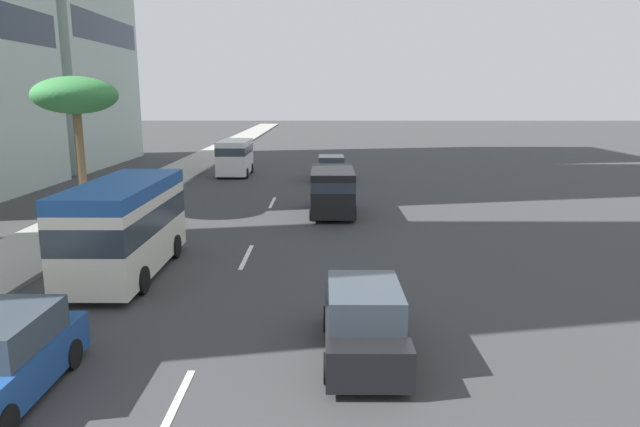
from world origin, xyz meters
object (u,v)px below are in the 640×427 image
Objects in this scene: minibus_lead at (125,224)px; car_sixth at (364,322)px; van_second at (235,155)px; palm_tree at (75,97)px; van_fifth at (332,188)px; car_third at (331,168)px.

minibus_lead is 1.58× the size of car_sixth.
minibus_lead is at bearing 0.11° from van_second.
minibus_lead is at bearing -150.26° from palm_tree.
minibus_lead is 11.02m from palm_tree.
palm_tree is (-14.77, 5.05, 4.24)m from van_second.
car_sixth is at bearing -140.16° from palm_tree.
van_second is 15.62m from van_fifth.
car_third is 0.92× the size of van_fifth.
car_sixth is at bearing 14.00° from van_second.
palm_tree is at bearing -150.26° from minibus_lead.
minibus_lead is 1.49× the size of car_third.
van_second is at bearing -18.86° from palm_tree.
van_second is 7.40m from car_third.
palm_tree reaches higher than van_fifth.
van_second is 0.73× the size of palm_tree.
minibus_lead is 1.02× the size of palm_tree.
car_sixth is at bearing -178.30° from van_fifth.
minibus_lead reaches higher than car_sixth.
car_sixth is (-27.49, -0.37, 0.01)m from car_third.
van_second is 1.12× the size of car_sixth.
minibus_lead is 22.60m from car_third.
car_sixth reaches higher than car_third.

